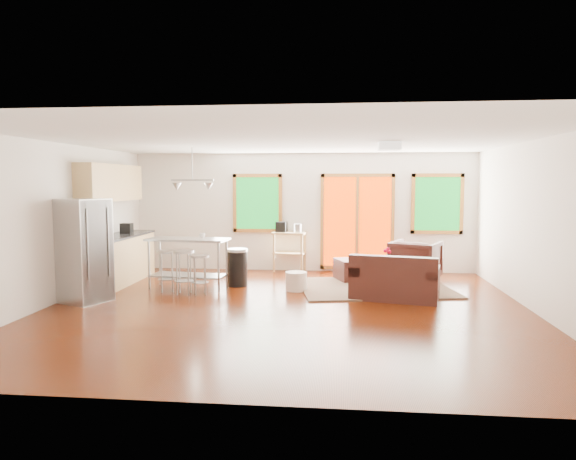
# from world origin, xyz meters

# --- Properties ---
(floor) EXTENTS (7.50, 7.00, 0.02)m
(floor) POSITION_xyz_m (0.00, 0.00, -0.01)
(floor) COLOR #340F02
(floor) RESTS_ON ground
(ceiling) EXTENTS (7.50, 7.00, 0.02)m
(ceiling) POSITION_xyz_m (0.00, 0.00, 2.61)
(ceiling) COLOR white
(ceiling) RESTS_ON ground
(back_wall) EXTENTS (7.50, 0.02, 2.60)m
(back_wall) POSITION_xyz_m (0.00, 3.51, 1.30)
(back_wall) COLOR silver
(back_wall) RESTS_ON ground
(left_wall) EXTENTS (0.02, 7.00, 2.60)m
(left_wall) POSITION_xyz_m (-3.76, 0.00, 1.30)
(left_wall) COLOR silver
(left_wall) RESTS_ON ground
(right_wall) EXTENTS (0.02, 7.00, 2.60)m
(right_wall) POSITION_xyz_m (3.76, 0.00, 1.30)
(right_wall) COLOR silver
(right_wall) RESTS_ON ground
(front_wall) EXTENTS (7.50, 0.02, 2.60)m
(front_wall) POSITION_xyz_m (0.00, -3.51, 1.30)
(front_wall) COLOR silver
(front_wall) RESTS_ON ground
(window_left) EXTENTS (1.10, 0.05, 1.30)m
(window_left) POSITION_xyz_m (-1.00, 3.46, 1.50)
(window_left) COLOR #0D5E1A
(window_left) RESTS_ON back_wall
(french_doors) EXTENTS (1.60, 0.05, 2.10)m
(french_doors) POSITION_xyz_m (1.20, 3.46, 1.10)
(french_doors) COLOR #C32F00
(french_doors) RESTS_ON back_wall
(window_right) EXTENTS (1.10, 0.05, 1.30)m
(window_right) POSITION_xyz_m (2.90, 3.46, 1.50)
(window_right) COLOR #0D5E1A
(window_right) RESTS_ON back_wall
(rug) EXTENTS (3.02, 2.52, 0.03)m
(rug) POSITION_xyz_m (1.47, 1.69, 0.01)
(rug) COLOR #4A5A3C
(rug) RESTS_ON floor
(loveseat) EXTENTS (1.58, 1.12, 0.76)m
(loveseat) POSITION_xyz_m (1.75, 0.84, 0.30)
(loveseat) COLOR black
(loveseat) RESTS_ON floor
(coffee_table) EXTENTS (1.09, 0.77, 0.40)m
(coffee_table) POSITION_xyz_m (1.90, 1.66, 0.34)
(coffee_table) COLOR #341A0A
(coffee_table) RESTS_ON floor
(armchair) EXTENTS (1.14, 1.11, 0.90)m
(armchair) POSITION_xyz_m (2.32, 2.43, 0.45)
(armchair) COLOR black
(armchair) RESTS_ON floor
(ottoman) EXTENTS (0.83, 0.83, 0.43)m
(ottoman) POSITION_xyz_m (1.11, 2.41, 0.22)
(ottoman) COLOR black
(ottoman) RESTS_ON floor
(pouf) EXTENTS (0.41, 0.41, 0.34)m
(pouf) POSITION_xyz_m (0.04, 1.35, 0.17)
(pouf) COLOR beige
(pouf) RESTS_ON floor
(vase) EXTENTS (0.24, 0.25, 0.34)m
(vase) POSITION_xyz_m (1.71, 1.87, 0.53)
(vase) COLOR silver
(vase) RESTS_ON coffee_table
(book) EXTENTS (0.22, 0.06, 0.29)m
(book) POSITION_xyz_m (2.04, 1.83, 0.55)
(book) COLOR maroon
(book) RESTS_ON coffee_table
(cabinets) EXTENTS (0.64, 2.24, 2.30)m
(cabinets) POSITION_xyz_m (-3.49, 1.70, 0.93)
(cabinets) COLOR tan
(cabinets) RESTS_ON floor
(refrigerator) EXTENTS (0.88, 0.87, 1.69)m
(refrigerator) POSITION_xyz_m (-3.34, 0.14, 0.85)
(refrigerator) COLOR #B7BABC
(refrigerator) RESTS_ON floor
(island) EXTENTS (1.52, 0.73, 0.93)m
(island) POSITION_xyz_m (-1.96, 1.33, 0.64)
(island) COLOR #B7BABC
(island) RESTS_ON floor
(cup) EXTENTS (0.12, 0.09, 0.11)m
(cup) POSITION_xyz_m (-1.67, 1.29, 1.00)
(cup) COLOR white
(cup) RESTS_ON island
(bar_stool_a) EXTENTS (0.45, 0.45, 0.74)m
(bar_stool_a) POSITION_xyz_m (-2.27, 1.04, 0.55)
(bar_stool_a) COLOR #B7BABC
(bar_stool_a) RESTS_ON floor
(bar_stool_b) EXTENTS (0.40, 0.40, 0.78)m
(bar_stool_b) POSITION_xyz_m (-1.89, 0.85, 0.58)
(bar_stool_b) COLOR #B7BABC
(bar_stool_b) RESTS_ON floor
(bar_stool_c) EXTENTS (0.42, 0.42, 0.69)m
(bar_stool_c) POSITION_xyz_m (-1.61, 0.87, 0.52)
(bar_stool_c) COLOR #B7BABC
(bar_stool_c) RESTS_ON floor
(trash_can) EXTENTS (0.46, 0.46, 0.71)m
(trash_can) POSITION_xyz_m (-1.10, 1.67, 0.36)
(trash_can) COLOR black
(trash_can) RESTS_ON floor
(kitchen_cart) EXTENTS (0.77, 0.56, 1.10)m
(kitchen_cart) POSITION_xyz_m (-0.30, 3.35, 0.75)
(kitchen_cart) COLOR tan
(kitchen_cart) RESTS_ON floor
(ceiling_flush) EXTENTS (0.35, 0.35, 0.12)m
(ceiling_flush) POSITION_xyz_m (1.60, 0.60, 2.53)
(ceiling_flush) COLOR white
(ceiling_flush) RESTS_ON ceiling
(pendant_light) EXTENTS (0.80, 0.18, 0.79)m
(pendant_light) POSITION_xyz_m (-1.90, 1.50, 1.90)
(pendant_light) COLOR gray
(pendant_light) RESTS_ON ceiling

